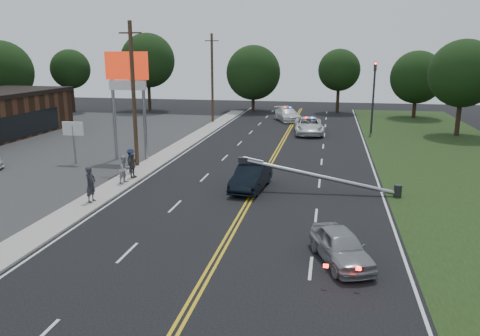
% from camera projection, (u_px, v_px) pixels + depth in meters
% --- Properties ---
extents(ground, '(120.00, 120.00, 0.00)m').
position_uv_depth(ground, '(227.00, 241.00, 20.26)').
color(ground, black).
rests_on(ground, ground).
extents(sidewalk, '(1.80, 70.00, 0.12)m').
position_uv_depth(sidewalk, '(137.00, 173.00, 31.32)').
color(sidewalk, '#A6A096').
rests_on(sidewalk, ground).
extents(centerline_yellow, '(0.36, 80.00, 0.00)m').
position_uv_depth(centerline_yellow, '(261.00, 180.00, 29.78)').
color(centerline_yellow, gold).
rests_on(centerline_yellow, ground).
extents(pylon_sign, '(3.20, 0.35, 8.00)m').
position_uv_depth(pylon_sign, '(127.00, 80.00, 34.09)').
color(pylon_sign, gray).
rests_on(pylon_sign, ground).
extents(small_sign, '(1.60, 0.14, 3.10)m').
position_uv_depth(small_sign, '(73.00, 132.00, 33.71)').
color(small_sign, gray).
rests_on(small_sign, ground).
extents(traffic_signal, '(0.28, 0.41, 7.05)m').
position_uv_depth(traffic_signal, '(374.00, 91.00, 46.30)').
color(traffic_signal, '#2D2D30').
rests_on(traffic_signal, ground).
extents(fallen_streetlight, '(9.36, 0.44, 1.91)m').
position_uv_depth(fallen_streetlight, '(328.00, 178.00, 26.89)').
color(fallen_streetlight, '#2D2D30').
rests_on(fallen_streetlight, ground).
extents(utility_pole_mid, '(1.60, 0.28, 10.00)m').
position_uv_depth(utility_pole_mid, '(134.00, 95.00, 32.16)').
color(utility_pole_mid, '#382619').
rests_on(utility_pole_mid, ground).
extents(utility_pole_far, '(1.60, 0.28, 10.00)m').
position_uv_depth(utility_pole_far, '(212.00, 78.00, 53.13)').
color(utility_pole_far, '#382619').
rests_on(utility_pole_far, ground).
extents(tree_3, '(7.50, 7.50, 9.39)m').
position_uv_depth(tree_3, '(1.00, 72.00, 56.50)').
color(tree_3, black).
rests_on(tree_3, ground).
extents(tree_4, '(5.19, 5.19, 8.37)m').
position_uv_depth(tree_4, '(70.00, 69.00, 62.44)').
color(tree_4, black).
rests_on(tree_4, ground).
extents(tree_5, '(7.36, 7.36, 10.54)m').
position_uv_depth(tree_5, '(148.00, 61.00, 63.82)').
color(tree_5, black).
rests_on(tree_5, ground).
extents(tree_6, '(7.40, 7.40, 8.94)m').
position_uv_depth(tree_6, '(253.00, 73.00, 63.82)').
color(tree_6, black).
rests_on(tree_6, ground).
extents(tree_7, '(5.54, 5.54, 8.43)m').
position_uv_depth(tree_7, '(339.00, 70.00, 62.12)').
color(tree_7, black).
rests_on(tree_7, ground).
extents(tree_8, '(6.43, 6.43, 8.19)m').
position_uv_depth(tree_8, '(417.00, 77.00, 57.25)').
color(tree_8, black).
rests_on(tree_8, ground).
extents(tree_9, '(6.42, 6.42, 9.20)m').
position_uv_depth(tree_9, '(463.00, 74.00, 44.43)').
color(tree_9, black).
rests_on(tree_9, ground).
extents(crashed_sedan, '(2.03, 4.70, 1.51)m').
position_uv_depth(crashed_sedan, '(251.00, 177.00, 27.72)').
color(crashed_sedan, black).
rests_on(crashed_sedan, ground).
extents(waiting_sedan, '(2.84, 4.18, 1.32)m').
position_uv_depth(waiting_sedan, '(341.00, 246.00, 18.02)').
color(waiting_sedan, '#919598').
rests_on(waiting_sedan, ground).
extents(emergency_a, '(3.30, 6.18, 1.65)m').
position_uv_depth(emergency_a, '(309.00, 126.00, 46.57)').
color(emergency_a, silver).
rests_on(emergency_a, ground).
extents(emergency_b, '(4.02, 5.82, 1.56)m').
position_uv_depth(emergency_b, '(287.00, 115.00, 55.34)').
color(emergency_b, silver).
rests_on(emergency_b, ground).
extents(bystander_a, '(0.54, 0.75, 1.93)m').
position_uv_depth(bystander_a, '(91.00, 184.00, 24.95)').
color(bystander_a, '#2B2A33').
rests_on(bystander_a, sidewalk).
extents(bystander_b, '(0.87, 0.99, 1.71)m').
position_uv_depth(bystander_b, '(125.00, 169.00, 28.64)').
color(bystander_b, '#A0A0A5').
rests_on(bystander_b, sidewalk).
extents(bystander_c, '(0.68, 1.08, 1.61)m').
position_uv_depth(bystander_c, '(131.00, 161.00, 31.13)').
color(bystander_c, '#1A2543').
rests_on(bystander_c, sidewalk).
extents(bystander_d, '(0.64, 1.01, 1.60)m').
position_uv_depth(bystander_d, '(132.00, 165.00, 29.80)').
color(bystander_d, '#524741').
rests_on(bystander_d, sidewalk).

